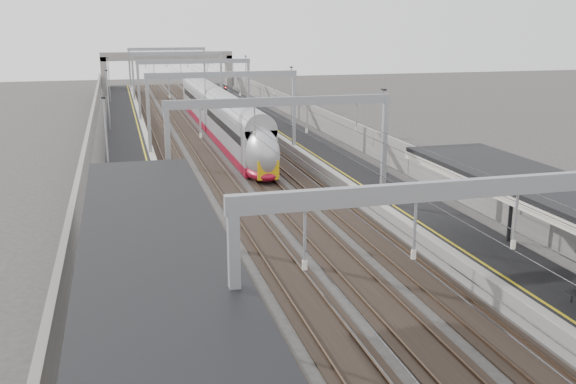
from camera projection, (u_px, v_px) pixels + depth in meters
platform_left at (129, 152)px, 56.78m from camera, size 4.00×120.00×1.00m
platform_right at (303, 144)px, 60.77m from camera, size 4.00×120.00×1.00m
tracks at (219, 153)px, 58.89m from camera, size 11.40×140.00×0.20m
overhead_line at (207, 80)px, 63.52m from camera, size 13.00×140.00×6.60m
canopy_left at (161, 285)px, 16.36m from camera, size 4.40×30.00×4.24m
overbridge at (167, 61)px, 108.93m from camera, size 22.00×2.20×6.90m
wall_left at (91, 142)px, 55.70m from camera, size 0.30×120.00×3.20m
wall_right at (335, 131)px, 61.29m from camera, size 0.30×120.00×3.20m
train at (221, 119)px, 66.38m from camera, size 2.54×46.30×4.02m
signal_green at (148, 103)px, 75.60m from camera, size 0.32×0.32×3.48m
signal_red_near at (213, 97)px, 81.84m from camera, size 0.32×0.32×3.48m
signal_red_far at (225, 94)px, 85.97m from camera, size 0.32×0.32×3.48m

